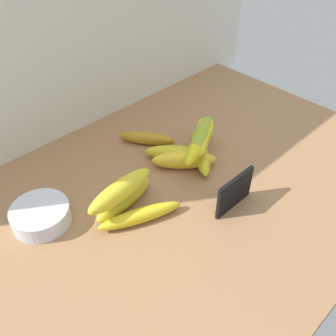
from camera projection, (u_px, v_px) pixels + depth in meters
counter_top at (190, 191)px, 88.41cm from camera, size 110.00×76.00×3.00cm
back_wall at (75, 6)px, 87.79cm from camera, size 130.00×2.00×70.00cm
chalkboard_sign at (234, 193)px, 80.17cm from camera, size 11.00×1.80×8.40cm
fruit_bowl at (41, 215)px, 77.78cm from camera, size 12.21×12.21×4.06cm
banana_0 at (200, 152)px, 94.19cm from camera, size 14.50×16.73×3.90cm
banana_1 at (147, 138)px, 98.96cm from camera, size 11.50×14.26×3.35cm
banana_2 at (124, 199)px, 81.37cm from camera, size 16.70×6.24×3.99cm
banana_3 at (176, 153)px, 93.70cm from camera, size 13.44×14.63×3.94cm
banana_4 at (184, 160)px, 91.29cm from camera, size 14.69×13.87×4.38cm
banana_5 at (139, 214)px, 78.51cm from camera, size 18.24×9.71×3.24cm
banana_6 at (202, 136)px, 92.72cm from camera, size 14.62×12.95×3.72cm
banana_7 at (201, 137)px, 92.16cm from camera, size 17.81×12.27×4.13cm
banana_8 at (120, 190)px, 77.44cm from camera, size 17.53×5.92×4.39cm
banana_9 at (200, 141)px, 91.00cm from camera, size 19.40×11.57×3.86cm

